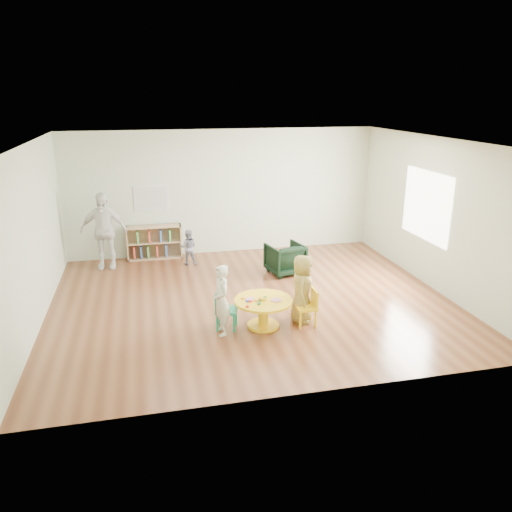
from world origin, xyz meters
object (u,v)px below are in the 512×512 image
(activity_table, at_px, (263,308))
(toddler, at_px, (188,247))
(kid_chair_left, at_px, (224,309))
(child_left, at_px, (221,300))
(kid_chair_right, at_px, (308,306))
(adult_caretaker, at_px, (104,231))
(armchair, at_px, (285,259))
(child_right, at_px, (302,289))
(bookshelf, at_px, (154,242))

(activity_table, bearing_deg, toddler, 104.55)
(kid_chair_left, height_order, child_left, child_left)
(kid_chair_right, relative_size, toddler, 0.77)
(toddler, bearing_deg, child_left, 103.53)
(toddler, relative_size, adult_caretaker, 0.47)
(kid_chair_left, bearing_deg, armchair, 160.65)
(activity_table, bearing_deg, adult_caretaker, 126.60)
(child_right, bearing_deg, armchair, 13.20)
(bookshelf, height_order, child_right, child_right)
(armchair, bearing_deg, toddler, -40.54)
(child_left, bearing_deg, kid_chair_left, 151.20)
(child_left, relative_size, adult_caretaker, 0.68)
(child_left, distance_m, child_right, 1.35)
(bookshelf, height_order, toddler, toddler)
(armchair, xyz_separation_m, adult_caretaker, (-3.60, 1.18, 0.50))
(bookshelf, distance_m, adult_caretaker, 1.19)
(bookshelf, bearing_deg, toddler, -40.72)
(armchair, bearing_deg, activity_table, 53.75)
(bookshelf, relative_size, armchair, 1.73)
(adult_caretaker, bearing_deg, child_left, -55.21)
(kid_chair_left, xyz_separation_m, kid_chair_right, (1.34, -0.17, -0.01))
(kid_chair_left, bearing_deg, adult_caretaker, -132.83)
(kid_chair_right, bearing_deg, bookshelf, 30.54)
(kid_chair_left, distance_m, armchair, 2.76)
(kid_chair_right, relative_size, adult_caretaker, 0.36)
(bookshelf, height_order, child_left, child_left)
(bookshelf, bearing_deg, child_right, -59.96)
(toddler, bearing_deg, armchair, 162.42)
(adult_caretaker, bearing_deg, kid_chair_right, -40.38)
(kid_chair_left, bearing_deg, child_left, -1.83)
(activity_table, distance_m, toddler, 3.42)
(kid_chair_left, distance_m, adult_caretaker, 3.96)
(kid_chair_right, height_order, child_right, child_right)
(armchair, bearing_deg, adult_caretaker, -30.52)
(kid_chair_left, xyz_separation_m, child_left, (-0.06, -0.18, 0.23))
(kid_chair_left, xyz_separation_m, adult_caretaker, (-1.97, 3.40, 0.48))
(kid_chair_right, distance_m, child_left, 1.42)
(bookshelf, relative_size, toddler, 1.56)
(child_right, bearing_deg, adult_caretaker, 65.96)
(kid_chair_left, relative_size, toddler, 0.79)
(kid_chair_left, relative_size, child_right, 0.54)
(activity_table, xyz_separation_m, toddler, (-0.86, 3.31, 0.07))
(armchair, bearing_deg, child_left, 42.30)
(activity_table, relative_size, adult_caretaker, 0.57)
(toddler, bearing_deg, kid_chair_left, 104.81)
(activity_table, distance_m, armchair, 2.52)
(kid_chair_right, bearing_deg, child_left, 91.37)
(child_left, xyz_separation_m, child_right, (1.34, 0.17, 0.01))
(bookshelf, xyz_separation_m, toddler, (0.72, -0.62, 0.02))
(kid_chair_left, distance_m, kid_chair_right, 1.35)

